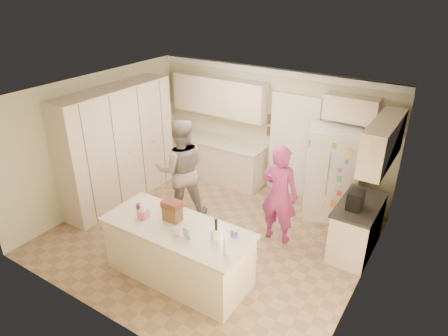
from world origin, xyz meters
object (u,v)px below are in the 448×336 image
Objects in this scene: tissue_box at (143,214)px; teen_girl at (279,194)px; teen_boy at (181,170)px; coffee_maker at (355,200)px; utensil_crock at (215,234)px; refrigerator at (331,173)px; island_base at (178,253)px; dollhouse_body at (172,214)px.

teen_girl reaches higher than tissue_box.
coffee_maker is at bearing 147.78° from teen_boy.
utensil_crock is 0.08× the size of teen_girl.
refrigerator reaches higher than utensil_crock.
teen_boy is at bearing 107.60° from tissue_box.
coffee_maker reaches higher than tissue_box.
dollhouse_body is at bearing 146.31° from island_base.
island_base is at bearing -137.17° from coffee_maker.
dollhouse_body is (-2.20, -1.80, -0.03)m from coffee_maker.
teen_girl is (-0.47, -1.25, -0.01)m from refrigerator.
tissue_box is 0.45m from dollhouse_body.
island_base is at bearing 10.30° from tissue_box.
teen_boy reaches higher than refrigerator.
teen_boy is (-2.36, -1.52, 0.08)m from refrigerator.
dollhouse_body is at bearing 56.11° from teen_girl.
teen_girl is (-1.21, -0.19, -0.18)m from coffee_maker.
utensil_crock reaches higher than island_base.
utensil_crock reaches higher than tissue_box.
utensil_crock is 2.18m from teen_boy.
teen_boy is at bearing -169.59° from refrigerator.
island_base is (-1.32, -2.96, -0.46)m from refrigerator.
tissue_box is at bearing -169.70° from island_base.
teen_boy reaches higher than utensil_crock.
coffee_maker is 3.12m from teen_boy.
coffee_maker is 2.32m from utensil_crock.
teen_girl reaches higher than island_base.
tissue_box is at bearing 50.21° from teen_girl.
tissue_box is at bearing -172.87° from utensil_crock.
teen_boy is (-0.89, 1.34, -0.06)m from dollhouse_body.
utensil_crock is (-0.67, -2.91, 0.10)m from refrigerator.
coffee_maker is at bearing 39.29° from dollhouse_body.
island_base is 1.23× the size of teen_girl.
utensil_crock is at bearing 99.83° from teen_boy.
coffee_maker is 2.00× the size of utensil_crock.
refrigerator is 1.34m from teen_girl.
teen_boy is at bearing -171.44° from coffee_maker.
island_base is at bearing -136.48° from refrigerator.
dollhouse_body is 1.90m from teen_girl.
utensil_crock is 0.80m from dollhouse_body.
island_base is 1.12× the size of teen_boy.
teen_girl is at bearing 52.34° from tissue_box.
teen_boy is at bearing 140.61° from utensil_crock.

